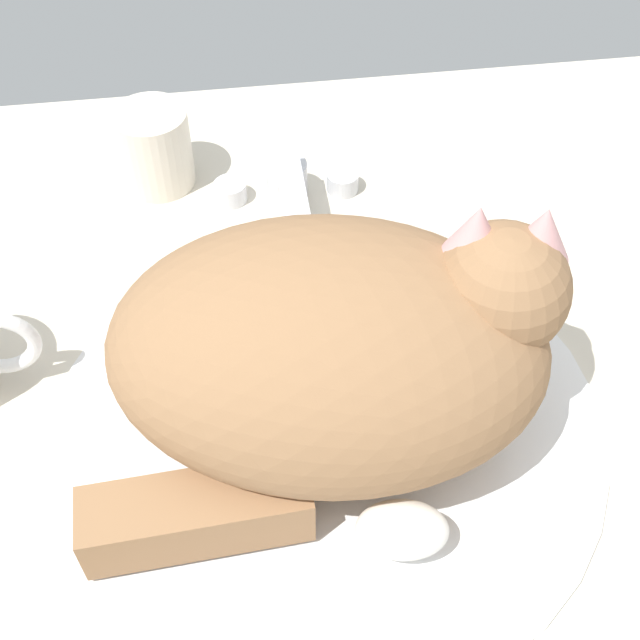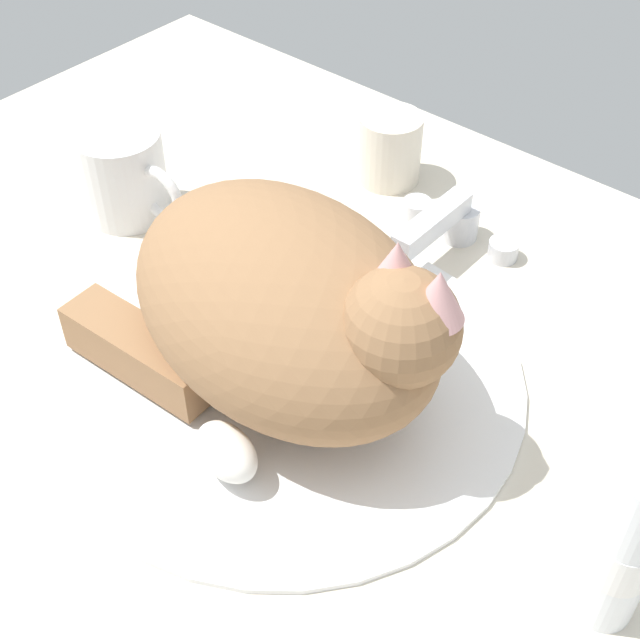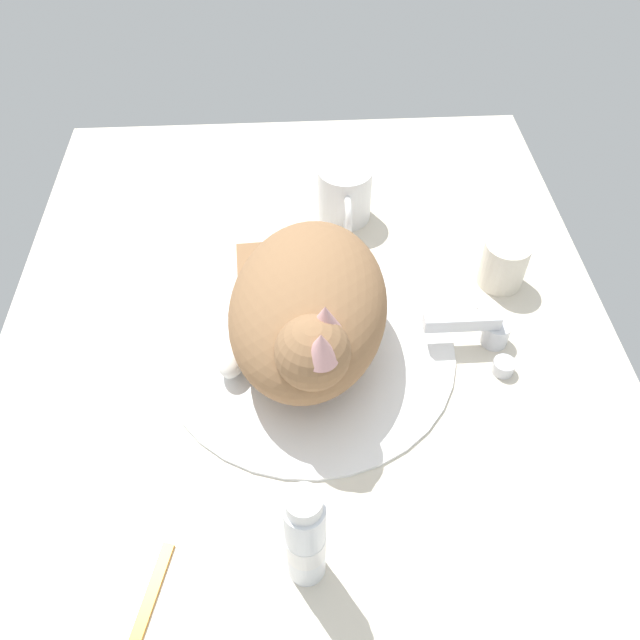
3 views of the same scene
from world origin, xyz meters
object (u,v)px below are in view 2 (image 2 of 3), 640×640
Objects in this scene: faucet at (450,224)px; rinse_cup at (390,148)px; cat at (289,308)px; toothpaste_bottle at (627,544)px; coffee_mug at (125,175)px.

rinse_cup is at bearing 154.90° from faucet.
cat reaches higher than toothpaste_bottle.
faucet is 1.77× the size of rinse_cup.
rinse_cup reaches higher than faucet.
faucet is at bearing 139.58° from toothpaste_bottle.
cat is 28.60cm from coffee_mug.
toothpaste_bottle is at bearing -40.42° from faucet.
coffee_mug is 26.34cm from rinse_cup.
toothpaste_bottle reaches higher than coffee_mug.
cat is at bearing -14.27° from coffee_mug.
rinse_cup is (-11.00, 5.15, 1.13)cm from faucet.
rinse_cup is (15.71, 21.12, -0.81)cm from coffee_mug.
toothpaste_bottle reaches higher than rinse_cup.
cat is (0.72, -22.94, 6.01)cm from faucet.
toothpaste_bottle is at bearing -36.68° from rinse_cup.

